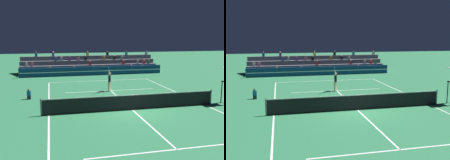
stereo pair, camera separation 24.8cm
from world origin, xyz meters
TOP-DOWN VIEW (x-y plane):
  - ground_plane at (0.00, 0.00)m, footprint 120.00×120.00m
  - court_lines at (0.00, 0.00)m, footprint 11.10×23.90m
  - tennis_net at (0.00, 0.00)m, footprint 12.00×0.10m
  - sponsor_banner_wall at (0.00, 16.11)m, footprint 18.00×0.26m
  - bleacher_stand at (0.01, 19.28)m, footprint 18.28×3.80m
  - ball_kid_courtside at (-7.02, 4.78)m, footprint 0.30×0.36m
  - tennis_player at (-0.17, 6.25)m, footprint 0.54×1.17m
  - tennis_ball at (1.78, 8.06)m, footprint 0.07×0.07m

SIDE VIEW (x-z plane):
  - ground_plane at x=0.00m, z-range 0.00..0.00m
  - court_lines at x=0.00m, z-range 0.00..0.01m
  - tennis_ball at x=1.78m, z-range 0.00..0.07m
  - ball_kid_courtside at x=-7.02m, z-range -0.09..0.75m
  - tennis_net at x=0.00m, z-range -0.01..1.09m
  - sponsor_banner_wall at x=0.00m, z-range 0.00..1.10m
  - bleacher_stand at x=0.01m, z-range -0.58..2.25m
  - tennis_player at x=-0.17m, z-range -0.21..2.18m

